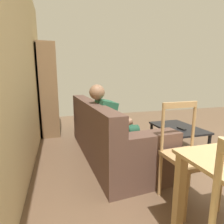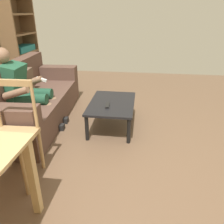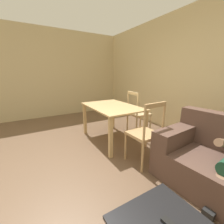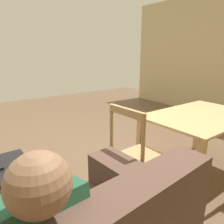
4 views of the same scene
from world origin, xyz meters
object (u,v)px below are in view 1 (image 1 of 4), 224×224
at_px(person_lounging, 112,123).
at_px(tv_remote, 181,129).
at_px(coffee_table, 178,129).
at_px(couch, 108,136).
at_px(bookshelf, 49,101).
at_px(dining_chair_facing_couch, 188,156).

bearing_deg(person_lounging, tv_remote, -90.66).
xyz_separation_m(person_lounging, coffee_table, (0.13, -1.23, -0.24)).
bearing_deg(coffee_table, tv_remote, 164.02).
bearing_deg(person_lounging, couch, 3.19).
distance_m(couch, tv_remote, 1.21).
bearing_deg(couch, coffee_table, -92.17).
height_order(person_lounging, bookshelf, bookshelf).
distance_m(couch, bookshelf, 1.83).
bearing_deg(coffee_table, dining_chair_facing_couch, 147.07).
bearing_deg(tv_remote, dining_chair_facing_couch, 51.17).
bearing_deg(couch, dining_chair_facing_couch, -160.34).
height_order(couch, bookshelf, bookshelf).
bearing_deg(tv_remote, couch, -13.11).
relative_size(bookshelf, dining_chair_facing_couch, 1.92).
relative_size(couch, tv_remote, 12.87).
height_order(couch, dining_chair_facing_couch, dining_chair_facing_couch).
xyz_separation_m(coffee_table, tv_remote, (-0.15, 0.04, 0.06)).
xyz_separation_m(person_lounging, bookshelf, (1.72, 0.91, 0.14)).
bearing_deg(tv_remote, bookshelf, -43.54).
bearing_deg(coffee_table, person_lounging, 96.14).
distance_m(person_lounging, tv_remote, 1.20).
bearing_deg(person_lounging, bookshelf, 27.90).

